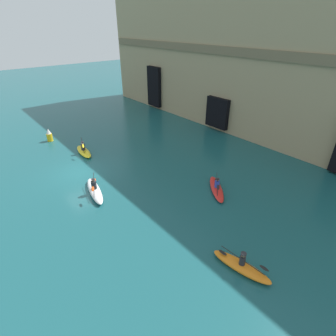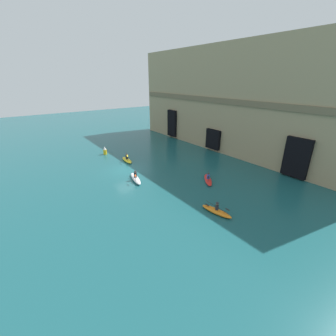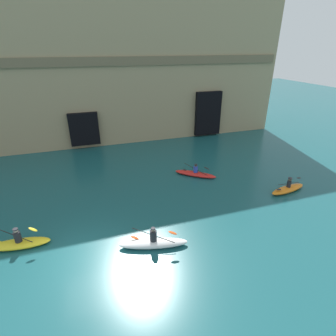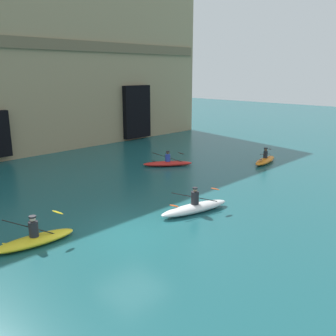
# 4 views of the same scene
# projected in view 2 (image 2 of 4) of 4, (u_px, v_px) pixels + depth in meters

# --- Properties ---
(ground_plane) EXTENTS (120.00, 120.00, 0.00)m
(ground_plane) POSITION_uv_depth(u_px,v_px,m) (125.00, 170.00, 29.11)
(ground_plane) COLOR #195156
(cliff_bluff) EXTENTS (40.75, 6.11, 15.87)m
(cliff_bluff) POSITION_uv_depth(u_px,v_px,m) (233.00, 100.00, 35.07)
(cliff_bluff) COLOR #9E8966
(cliff_bluff) RESTS_ON ground
(kayak_orange) EXTENTS (3.05, 1.22, 1.07)m
(kayak_orange) POSITION_uv_depth(u_px,v_px,m) (217.00, 211.00, 19.82)
(kayak_orange) COLOR orange
(kayak_orange) RESTS_ON ground
(kayak_red) EXTENTS (3.02, 2.59, 1.01)m
(kayak_red) POSITION_uv_depth(u_px,v_px,m) (208.00, 179.00, 26.03)
(kayak_red) COLOR red
(kayak_red) RESTS_ON ground
(kayak_yellow) EXTENTS (3.03, 1.15, 1.21)m
(kayak_yellow) POSITION_uv_depth(u_px,v_px,m) (127.00, 160.00, 32.28)
(kayak_yellow) COLOR yellow
(kayak_yellow) RESTS_ON ground
(kayak_white) EXTENTS (3.55, 1.53, 1.15)m
(kayak_white) POSITION_uv_depth(u_px,v_px,m) (136.00, 178.00, 26.27)
(kayak_white) COLOR white
(kayak_white) RESTS_ON ground
(marker_buoy) EXTENTS (0.54, 0.54, 1.28)m
(marker_buoy) POSITION_uv_depth(u_px,v_px,m) (105.00, 151.00, 35.00)
(marker_buoy) COLOR yellow
(marker_buoy) RESTS_ON ground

